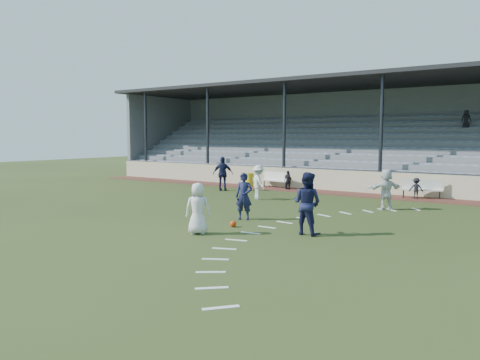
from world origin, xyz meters
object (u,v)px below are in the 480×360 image
at_px(bench_right, 422,187).
at_px(bench_left, 276,178).
at_px(player_white_lead, 198,208).
at_px(trash_bin, 250,180).
at_px(player_navy_lead, 244,196).
at_px(football, 233,224).

bearing_deg(bench_right, bench_left, 164.53).
xyz_separation_m(bench_right, player_white_lead, (-3.82, -13.10, 0.25)).
height_order(trash_bin, player_white_lead, player_white_lead).
bearing_deg(trash_bin, player_navy_lead, -57.79).
height_order(bench_right, player_white_lead, player_white_lead).
bearing_deg(player_navy_lead, bench_right, 49.77).
height_order(bench_left, football, bench_left).
distance_m(bench_left, player_white_lead, 14.02).
distance_m(bench_left, player_navy_lead, 11.14).
bearing_deg(player_white_lead, trash_bin, -95.19).
distance_m(football, player_navy_lead, 1.69).
bearing_deg(football, player_white_lead, -99.41).
relative_size(bench_left, player_white_lead, 1.22).
bearing_deg(bench_left, bench_right, 9.87).
relative_size(trash_bin, player_navy_lead, 0.47).
xyz_separation_m(bench_right, football, (-3.55, -11.51, -0.47)).
bearing_deg(bench_left, trash_bin, -154.97).
bearing_deg(bench_right, player_white_lead, -121.19).
relative_size(bench_right, football, 8.97).
xyz_separation_m(football, player_navy_lead, (-0.51, 1.42, 0.77)).
height_order(bench_left, bench_right, same).
height_order(bench_left, player_white_lead, player_white_lead).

